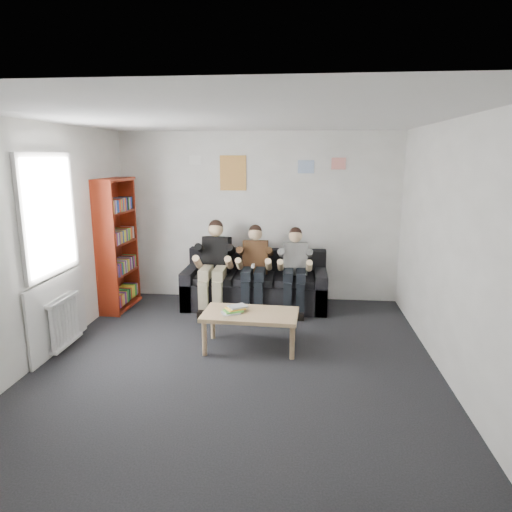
{
  "coord_description": "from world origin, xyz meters",
  "views": [
    {
      "loc": [
        0.69,
        -4.79,
        2.32
      ],
      "look_at": [
        0.08,
        1.3,
        0.97
      ],
      "focal_mm": 32.0,
      "sensor_mm": 36.0,
      "label": 1
    }
  ],
  "objects": [
    {
      "name": "coffee_table",
      "position": [
        0.1,
        0.43,
        0.4
      ],
      "size": [
        1.15,
        0.63,
        0.46
      ],
      "rotation": [
        0.0,
        0.0,
        -0.05
      ],
      "color": "tan",
      "rests_on": "ground"
    },
    {
      "name": "poster_blue",
      "position": [
        0.75,
        2.49,
        2.15
      ],
      "size": [
        0.25,
        0.01,
        0.2
      ],
      "primitive_type": "cube",
      "color": "#3B78CB",
      "rests_on": "room_shell"
    },
    {
      "name": "person_middle",
      "position": [
        -0.0,
        1.88,
        0.65
      ],
      "size": [
        0.39,
        0.83,
        1.29
      ],
      "rotation": [
        0.0,
        0.0,
        0.02
      ],
      "color": "#52361B",
      "rests_on": "sofa"
    },
    {
      "name": "room_shell",
      "position": [
        0.0,
        0.0,
        1.35
      ],
      "size": [
        5.0,
        5.0,
        5.0
      ],
      "color": "black",
      "rests_on": "ground"
    },
    {
      "name": "poster_pink",
      "position": [
        1.25,
        2.49,
        2.2
      ],
      "size": [
        0.22,
        0.01,
        0.18
      ],
      "primitive_type": "cube",
      "color": "#E046B5",
      "rests_on": "room_shell"
    },
    {
      "name": "game_cases",
      "position": [
        -0.09,
        0.42,
        0.49
      ],
      "size": [
        0.28,
        0.26,
        0.07
      ],
      "rotation": [
        0.0,
        0.0,
        0.42
      ],
      "color": "silver",
      "rests_on": "coffee_table"
    },
    {
      "name": "sofa",
      "position": [
        -0.0,
        2.08,
        0.31
      ],
      "size": [
        2.2,
        0.9,
        0.85
      ],
      "color": "black",
      "rests_on": "ground"
    },
    {
      "name": "window",
      "position": [
        -2.22,
        0.2,
        1.03
      ],
      "size": [
        0.05,
        1.3,
        2.36
      ],
      "color": "white",
      "rests_on": "room_shell"
    },
    {
      "name": "person_left",
      "position": [
        -0.61,
        1.88,
        0.67
      ],
      "size": [
        0.42,
        0.9,
        1.36
      ],
      "rotation": [
        0.0,
        0.0,
        -0.1
      ],
      "color": "black",
      "rests_on": "sofa"
    },
    {
      "name": "bookshelf",
      "position": [
        -2.07,
        1.78,
        1.0
      ],
      "size": [
        0.3,
        0.9,
        2.0
      ],
      "rotation": [
        0.0,
        0.0,
        -0.05
      ],
      "color": "maroon",
      "rests_on": "ground"
    },
    {
      "name": "radiator",
      "position": [
        -2.15,
        0.2,
        0.35
      ],
      "size": [
        0.1,
        0.64,
        0.6
      ],
      "color": "white",
      "rests_on": "ground"
    },
    {
      "name": "poster_large",
      "position": [
        -0.4,
        2.49,
        2.05
      ],
      "size": [
        0.42,
        0.01,
        0.55
      ],
      "primitive_type": "cube",
      "color": "gold",
      "rests_on": "room_shell"
    },
    {
      "name": "person_right",
      "position": [
        0.61,
        1.89,
        0.64
      ],
      "size": [
        0.37,
        0.8,
        1.26
      ],
      "rotation": [
        0.0,
        0.0,
        0.06
      ],
      "color": "white",
      "rests_on": "sofa"
    },
    {
      "name": "poster_sign",
      "position": [
        -1.0,
        2.49,
        2.25
      ],
      "size": [
        0.2,
        0.01,
        0.14
      ],
      "primitive_type": "cube",
      "color": "white",
      "rests_on": "room_shell"
    }
  ]
}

